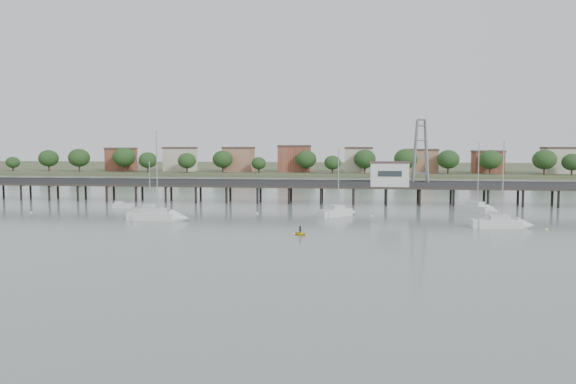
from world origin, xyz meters
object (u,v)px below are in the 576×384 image
lattice_tower (421,153)px  sailboat_b (153,212)px  sailboat_d (508,224)px  sailboat_e (482,210)px  white_tender (123,206)px  pier (274,186)px  sailboat_c (341,212)px  sailboat_f (165,217)px  yellow_dinghy (300,235)px

lattice_tower → sailboat_b: (-50.26, -24.52, -10.44)m
sailboat_d → sailboat_b: bearing=169.0°
sailboat_e → white_tender: 70.86m
pier → lattice_tower: lattice_tower is taller
lattice_tower → pier: bearing=-180.0°
sailboat_e → sailboat_b: sailboat_e is taller
pier → sailboat_d: 52.95m
pier → sailboat_d: size_ratio=10.53×
white_tender → sailboat_c: bearing=-9.5°
sailboat_f → yellow_dinghy: 27.53m
sailboat_e → sailboat_f: bearing=-113.3°
pier → sailboat_e: sailboat_e is taller
white_tender → yellow_dinghy: (39.59, -29.49, -0.48)m
pier → sailboat_f: size_ratio=9.22×
sailboat_f → white_tender: 22.72m
lattice_tower → sailboat_d: bearing=-72.9°
sailboat_d → sailboat_f: sailboat_f is taller
lattice_tower → sailboat_e: 19.49m
sailboat_d → white_tender: bearing=161.8°
pier → lattice_tower: bearing=0.0°
pier → sailboat_e: 43.73m
sailboat_d → white_tender: size_ratio=3.58×
sailboat_e → yellow_dinghy: sailboat_e is taller
lattice_tower → sailboat_e: lattice_tower is taller
lattice_tower → sailboat_b: 56.89m
white_tender → pier: bearing=24.6°
white_tender → sailboat_f: bearing=-49.3°
yellow_dinghy → pier: bearing=65.0°
pier → sailboat_f: 34.11m
white_tender → yellow_dinghy: white_tender is taller
sailboat_c → sailboat_b: bearing=141.7°
sailboat_b → pier: bearing=63.9°
sailboat_e → lattice_tower: bearing=177.0°
sailboat_d → yellow_dinghy: 32.95m
sailboat_f → white_tender: sailboat_f is taller
sailboat_b → white_tender: size_ratio=2.58×
pier → white_tender: bearing=-154.6°
sailboat_d → yellow_dinghy: size_ratio=5.47×
pier → sailboat_e: (41.65, -12.94, -3.16)m
sailboat_c → white_tender: bearing=126.6°
sailboat_b → yellow_dinghy: bearing=-21.6°
sailboat_d → sailboat_f: bearing=174.8°
sailboat_b → sailboat_c: bearing=17.6°
sailboat_c → sailboat_f: size_ratio=0.79×
sailboat_f → yellow_dinghy: sailboat_f is taller
sailboat_d → sailboat_e: size_ratio=1.02×
sailboat_f → white_tender: bearing=136.3°
lattice_tower → white_tender: 63.17m
sailboat_f → lattice_tower: bearing=38.9°
pier → sailboat_e: bearing=-17.3°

